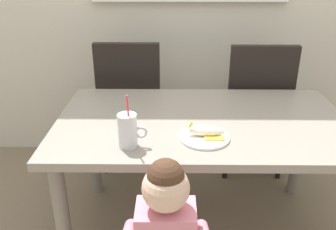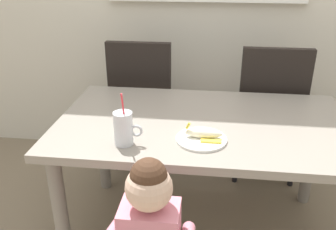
{
  "view_description": "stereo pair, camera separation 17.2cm",
  "coord_description": "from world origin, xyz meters",
  "px_view_note": "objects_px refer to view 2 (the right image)",
  "views": [
    {
      "loc": [
        -0.16,
        -1.66,
        1.47
      ],
      "look_at": [
        -0.17,
        -0.09,
        0.76
      ],
      "focal_mm": 38.39,
      "sensor_mm": 36.0,
      "label": 1
    },
    {
      "loc": [
        0.01,
        -1.64,
        1.47
      ],
      "look_at": [
        -0.17,
        -0.09,
        0.76
      ],
      "focal_mm": 38.39,
      "sensor_mm": 36.0,
      "label": 2
    }
  ],
  "objects_px": {
    "dining_chair_left": "(143,97)",
    "dining_table": "(204,137)",
    "peeled_banana": "(205,134)",
    "snack_plate": "(201,139)",
    "dining_chair_right": "(269,106)",
    "milk_cup": "(124,130)"
  },
  "relations": [
    {
      "from": "dining_chair_right",
      "to": "peeled_banana",
      "type": "bearing_deg",
      "value": 63.72
    },
    {
      "from": "snack_plate",
      "to": "peeled_banana",
      "type": "height_order",
      "value": "peeled_banana"
    },
    {
      "from": "snack_plate",
      "to": "milk_cup",
      "type": "bearing_deg",
      "value": -168.01
    },
    {
      "from": "dining_table",
      "to": "dining_chair_right",
      "type": "height_order",
      "value": "dining_chair_right"
    },
    {
      "from": "snack_plate",
      "to": "peeled_banana",
      "type": "xyz_separation_m",
      "value": [
        0.02,
        0.01,
        0.03
      ]
    },
    {
      "from": "dining_table",
      "to": "peeled_banana",
      "type": "relative_size",
      "value": 8.57
    },
    {
      "from": "dining_table",
      "to": "dining_chair_left",
      "type": "xyz_separation_m",
      "value": [
        -0.44,
        0.68,
        -0.07
      ]
    },
    {
      "from": "dining_table",
      "to": "milk_cup",
      "type": "bearing_deg",
      "value": -140.56
    },
    {
      "from": "dining_table",
      "to": "snack_plate",
      "type": "bearing_deg",
      "value": -92.38
    },
    {
      "from": "dining_chair_left",
      "to": "snack_plate",
      "type": "relative_size",
      "value": 4.17
    },
    {
      "from": "dining_chair_left",
      "to": "dining_table",
      "type": "bearing_deg",
      "value": 123.3
    },
    {
      "from": "dining_table",
      "to": "snack_plate",
      "type": "height_order",
      "value": "snack_plate"
    },
    {
      "from": "dining_table",
      "to": "peeled_banana",
      "type": "bearing_deg",
      "value": -88.03
    },
    {
      "from": "milk_cup",
      "to": "peeled_banana",
      "type": "relative_size",
      "value": 1.45
    },
    {
      "from": "peeled_banana",
      "to": "dining_table",
      "type": "bearing_deg",
      "value": 91.97
    },
    {
      "from": "dining_chair_left",
      "to": "peeled_banana",
      "type": "relative_size",
      "value": 5.57
    },
    {
      "from": "dining_chair_right",
      "to": "milk_cup",
      "type": "distance_m",
      "value": 1.2
    },
    {
      "from": "snack_plate",
      "to": "dining_chair_right",
      "type": "bearing_deg",
      "value": 63.01
    },
    {
      "from": "dining_chair_left",
      "to": "snack_plate",
      "type": "xyz_separation_m",
      "value": [
        0.44,
        -0.89,
        0.17
      ]
    },
    {
      "from": "milk_cup",
      "to": "dining_table",
      "type": "bearing_deg",
      "value": 39.44
    },
    {
      "from": "dining_chair_right",
      "to": "milk_cup",
      "type": "relative_size",
      "value": 3.84
    },
    {
      "from": "dining_table",
      "to": "snack_plate",
      "type": "relative_size",
      "value": 6.42
    }
  ]
}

